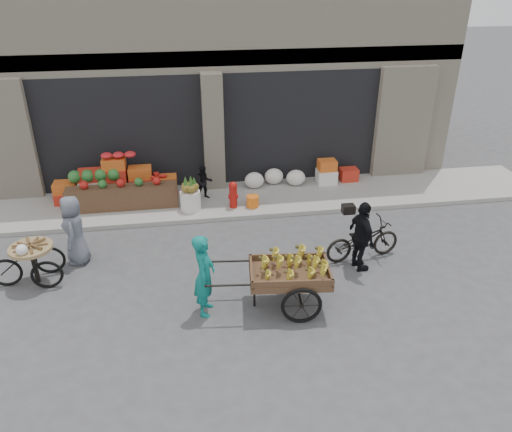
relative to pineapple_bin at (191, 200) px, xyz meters
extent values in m
plane|color=#424244|center=(0.75, -3.60, -0.37)|extent=(80.00, 80.00, 0.00)
cube|color=gray|center=(0.75, 0.50, -0.31)|extent=(18.00, 2.20, 0.12)
cube|color=beige|center=(0.75, 4.60, 3.13)|extent=(14.00, 6.00, 7.00)
cube|color=gray|center=(0.75, 1.75, 3.23)|extent=(14.00, 0.30, 0.40)
cube|color=black|center=(-1.73, 2.40, 1.30)|extent=(4.40, 1.60, 3.10)
cube|color=black|center=(3.23, 2.40, 1.30)|extent=(4.40, 1.60, 3.10)
cube|color=beige|center=(0.75, 1.55, 1.30)|extent=(0.55, 0.80, 3.22)
cube|color=brown|center=(-1.73, 0.35, 0.05)|extent=(2.80, 0.45, 0.60)
sphere|color=#1E5923|center=(-2.42, 0.85, 0.49)|extent=(0.34, 0.34, 0.34)
cylinder|color=silver|center=(0.00, 0.00, 0.00)|extent=(0.52, 0.52, 0.50)
cylinder|color=#A5140F|center=(1.10, -0.05, 0.03)|extent=(0.20, 0.20, 0.56)
sphere|color=#A5140F|center=(1.10, -0.05, 0.35)|extent=(0.22, 0.22, 0.22)
cylinder|color=orange|center=(1.60, -0.10, -0.10)|extent=(0.32, 0.32, 0.30)
ellipsoid|color=silver|center=(2.42, 1.10, -0.03)|extent=(1.70, 0.60, 0.44)
imported|color=black|center=(0.40, 0.60, 0.21)|extent=(0.51, 0.43, 0.93)
cube|color=brown|center=(1.68, -4.18, 0.31)|extent=(1.57, 1.11, 0.13)
torus|color=black|center=(1.79, -4.72, 0.00)|extent=(0.75, 0.14, 0.75)
torus|color=black|center=(1.90, -3.68, 0.00)|extent=(0.75, 0.14, 0.75)
cylinder|color=black|center=(1.03, -4.11, -0.06)|extent=(0.05, 0.05, 0.61)
imported|color=#0E726A|center=(0.11, -4.13, 0.44)|extent=(0.50, 0.66, 1.62)
cylinder|color=#9E7F51|center=(-3.22, -2.64, 0.43)|extent=(0.92, 0.92, 0.07)
cube|color=black|center=(-3.22, -2.64, 0.03)|extent=(0.09, 0.09, 0.80)
torus|color=black|center=(-2.94, -2.89, -0.06)|extent=(0.62, 0.12, 0.62)
torus|color=black|center=(-3.00, -2.33, -0.06)|extent=(0.62, 0.12, 0.62)
torus|color=black|center=(-3.77, -2.69, -0.06)|extent=(0.62, 0.12, 0.62)
imported|color=slate|center=(-2.50, -1.95, 0.40)|extent=(0.51, 0.77, 1.55)
imported|color=black|center=(3.62, -2.77, 0.08)|extent=(1.79, 0.86, 0.90)
imported|color=black|center=(3.42, -3.17, 0.41)|extent=(0.52, 0.96, 1.55)
camera|label=1|loc=(-0.12, -11.68, 5.50)|focal=35.00mm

